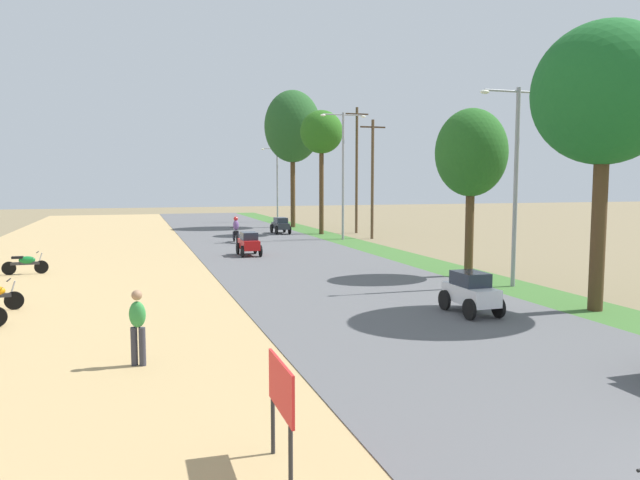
{
  "coord_description": "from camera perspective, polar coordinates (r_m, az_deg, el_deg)",
  "views": [
    {
      "loc": [
        -7.66,
        -3.92,
        3.95
      ],
      "look_at": [
        -0.17,
        19.93,
        1.5
      ],
      "focal_mm": 33.76,
      "sensor_mm": 36.0,
      "label": 1
    }
  ],
  "objects": [
    {
      "name": "car_sedan_charcoal",
      "position": [
        44.79,
        -3.76,
        1.47
      ],
      "size": [
        1.1,
        2.26,
        1.19
      ],
      "color": "#282D33",
      "rests_on": "road_strip"
    },
    {
      "name": "car_hatchback_red",
      "position": [
        31.61,
        -6.76,
        -0.26
      ],
      "size": [
        1.04,
        2.0,
        1.23
      ],
      "color": "red",
      "rests_on": "road_strip"
    },
    {
      "name": "median_tree_fourth",
      "position": [
        51.29,
        -2.62,
        10.66
      ],
      "size": [
        4.73,
        4.73,
        11.47
      ],
      "color": "#4C351E",
      "rests_on": "median_strip"
    },
    {
      "name": "streetlamp_far",
      "position": [
        58.13,
        -4.07,
        5.84
      ],
      "size": [
        3.16,
        0.2,
        7.15
      ],
      "color": "gray",
      "rests_on": "median_strip"
    },
    {
      "name": "streetlamp_mid",
      "position": [
        40.09,
        2.21,
        6.88
      ],
      "size": [
        3.16,
        0.2,
        8.39
      ],
      "color": "gray",
      "rests_on": "median_strip"
    },
    {
      "name": "streetlamp_near",
      "position": [
        23.22,
        18.1,
        6.12
      ],
      "size": [
        3.16,
        0.2,
        7.26
      ],
      "color": "gray",
      "rests_on": "median_strip"
    },
    {
      "name": "median_tree_third",
      "position": [
        44.39,
        0.14,
        10.09
      ],
      "size": [
        3.12,
        3.12,
        9.03
      ],
      "color": "#4C351E",
      "rests_on": "median_strip"
    },
    {
      "name": "motorbike_ahead_second",
      "position": [
        38.37,
        -8.0,
        0.91
      ],
      "size": [
        0.54,
        1.8,
        1.66
      ],
      "color": "black",
      "rests_on": "road_strip"
    },
    {
      "name": "street_signboard",
      "position": [
        8.32,
        -3.72,
        -14.38
      ],
      "size": [
        0.06,
        1.3,
        1.5
      ],
      "color": "#262628",
      "rests_on": "dirt_shoulder"
    },
    {
      "name": "median_tree_second",
      "position": [
        25.35,
        14.14,
        7.93
      ],
      "size": [
        2.91,
        2.91,
        6.83
      ],
      "color": "#4C351E",
      "rests_on": "median_strip"
    },
    {
      "name": "parked_motorbike_fifth",
      "position": [
        28.06,
        -26.12,
        -1.94
      ],
      "size": [
        1.8,
        0.54,
        0.94
      ],
      "color": "black",
      "rests_on": "dirt_shoulder"
    },
    {
      "name": "median_tree_nearest",
      "position": [
        19.89,
        25.37,
        12.32
      ],
      "size": [
        4.17,
        4.17,
        8.54
      ],
      "color": "#4C351E",
      "rests_on": "median_strip"
    },
    {
      "name": "pedestrian_on_shoulder",
      "position": [
        13.33,
        -16.9,
        -7.58
      ],
      "size": [
        0.43,
        0.36,
        1.62
      ],
      "color": "#33333D",
      "rests_on": "dirt_shoulder"
    },
    {
      "name": "utility_pole_far",
      "position": [
        41.4,
        4.99,
        5.97
      ],
      "size": [
        1.8,
        0.2,
        8.1
      ],
      "color": "brown",
      "rests_on": "ground"
    },
    {
      "name": "utility_pole_near",
      "position": [
        45.96,
        3.49,
        6.81
      ],
      "size": [
        1.8,
        0.2,
        9.49
      ],
      "color": "brown",
      "rests_on": "ground"
    },
    {
      "name": "car_hatchback_white",
      "position": [
        18.17,
        14.09,
        -4.73
      ],
      "size": [
        1.04,
        2.0,
        1.23
      ],
      "color": "silver",
      "rests_on": "road_strip"
    }
  ]
}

